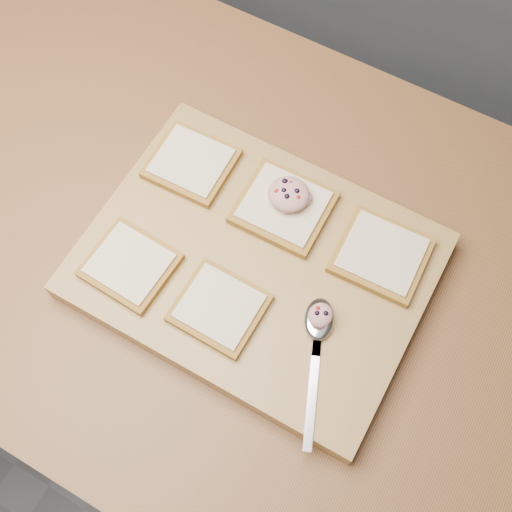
{
  "coord_description": "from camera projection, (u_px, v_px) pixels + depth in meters",
  "views": [
    {
      "loc": [
        0.2,
        -0.33,
        1.76
      ],
      "look_at": [
        0.02,
        -0.02,
        0.95
      ],
      "focal_mm": 45.0,
      "sensor_mm": 36.0,
      "label": 1
    }
  ],
  "objects": [
    {
      "name": "spoon",
      "position": [
        318.0,
        330.0,
        0.85
      ],
      "size": [
        0.1,
        0.2,
        0.01
      ],
      "color": "silver",
      "rests_on": "cutting_board"
    },
    {
      "name": "ground",
      "position": [
        253.0,
        386.0,
        1.77
      ],
      "size": [
        4.0,
        4.0,
        0.0
      ],
      "primitive_type": "plane",
      "color": "#515459",
      "rests_on": "ground"
    },
    {
      "name": "bread_near_center",
      "position": [
        219.0,
        308.0,
        0.86
      ],
      "size": [
        0.11,
        0.1,
        0.02
      ],
      "color": "olive",
      "rests_on": "cutting_board"
    },
    {
      "name": "island_counter",
      "position": [
        252.0,
        339.0,
        1.35
      ],
      "size": [
        2.0,
        0.8,
        0.9
      ],
      "color": "slate",
      "rests_on": "ground"
    },
    {
      "name": "cutting_board",
      "position": [
        256.0,
        265.0,
        0.91
      ],
      "size": [
        0.47,
        0.36,
        0.04
      ],
      "primitive_type": "cube",
      "color": "#A18045",
      "rests_on": "island_counter"
    },
    {
      "name": "bread_far_left",
      "position": [
        191.0,
        163.0,
        0.95
      ],
      "size": [
        0.12,
        0.11,
        0.02
      ],
      "color": "olive",
      "rests_on": "cutting_board"
    },
    {
      "name": "spoon_salad",
      "position": [
        320.0,
        315.0,
        0.84
      ],
      "size": [
        0.03,
        0.04,
        0.02
      ],
      "color": "tan",
      "rests_on": "spoon"
    },
    {
      "name": "bread_far_right",
      "position": [
        381.0,
        255.0,
        0.89
      ],
      "size": [
        0.13,
        0.12,
        0.02
      ],
      "color": "olive",
      "rests_on": "cutting_board"
    },
    {
      "name": "bread_far_center",
      "position": [
        284.0,
        207.0,
        0.92
      ],
      "size": [
        0.13,
        0.12,
        0.02
      ],
      "color": "olive",
      "rests_on": "cutting_board"
    },
    {
      "name": "tuna_salad_dollop",
      "position": [
        289.0,
        194.0,
        0.9
      ],
      "size": [
        0.06,
        0.06,
        0.03
      ],
      "color": "tan",
      "rests_on": "bread_far_center"
    },
    {
      "name": "bread_near_left",
      "position": [
        130.0,
        265.0,
        0.89
      ],
      "size": [
        0.12,
        0.11,
        0.02
      ],
      "color": "olive",
      "rests_on": "cutting_board"
    }
  ]
}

